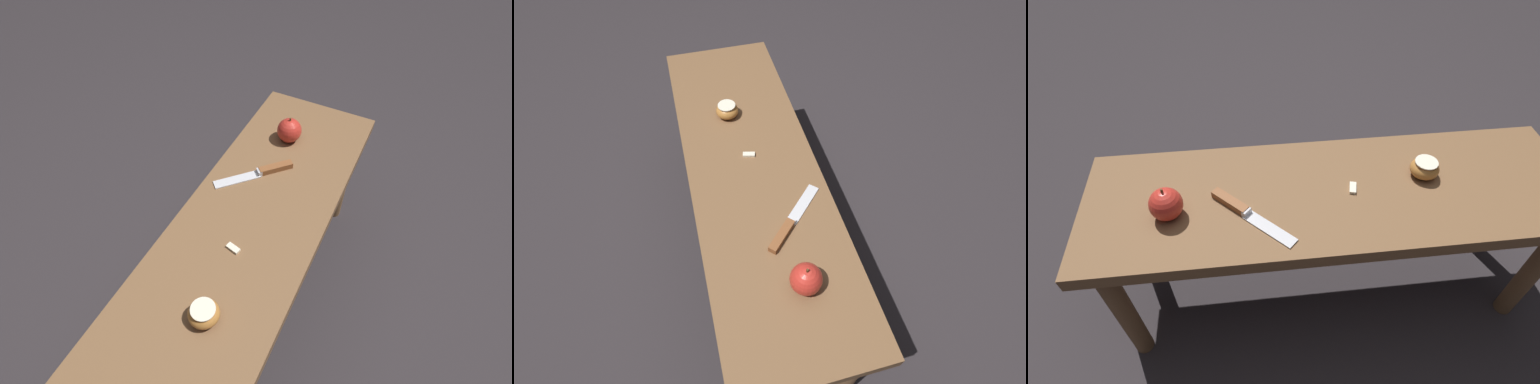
{
  "view_description": "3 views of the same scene",
  "coord_description": "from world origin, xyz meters",
  "views": [
    {
      "loc": [
        0.54,
        0.31,
        1.42
      ],
      "look_at": [
        -0.14,
        -0.02,
        0.53
      ],
      "focal_mm": 28.0,
      "sensor_mm": 36.0,
      "label": 1
    },
    {
      "loc": [
        -0.81,
        0.15,
        1.45
      ],
      "look_at": [
        -0.14,
        -0.02,
        0.53
      ],
      "focal_mm": 28.0,
      "sensor_mm": 36.0,
      "label": 2
    },
    {
      "loc": [
        -0.21,
        -0.7,
        1.26
      ],
      "look_at": [
        -0.14,
        -0.02,
        0.53
      ],
      "focal_mm": 28.0,
      "sensor_mm": 36.0,
      "label": 3
    }
  ],
  "objects": [
    {
      "name": "knife",
      "position": [
        -0.25,
        -0.04,
        0.51
      ],
      "size": [
        0.2,
        0.2,
        0.02
      ],
      "rotation": [
        0.0,
        0.0,
        -0.77
      ],
      "color": "silver",
      "rests_on": "wooden_bench"
    },
    {
      "name": "wooden_bench",
      "position": [
        0.0,
        0.0,
        0.43
      ],
      "size": [
        1.31,
        0.4,
        0.5
      ],
      "color": "brown",
      "rests_on": "ground_plane"
    },
    {
      "name": "ground_plane",
      "position": [
        0.0,
        0.0,
        0.0
      ],
      "size": [
        8.0,
        8.0,
        0.0
      ],
      "primitive_type": "plane",
      "color": "#2D282B"
    },
    {
      "name": "apple_whole",
      "position": [
        -0.42,
        -0.04,
        0.54
      ],
      "size": [
        0.08,
        0.08,
        0.09
      ],
      "color": "red",
      "rests_on": "wooden_bench"
    },
    {
      "name": "apple_cut",
      "position": [
        0.25,
        0.03,
        0.52
      ],
      "size": [
        0.08,
        0.08,
        0.05
      ],
      "color": "#B27233",
      "rests_on": "wooden_bench"
    },
    {
      "name": "apple_slice_near_knife",
      "position": [
        0.05,
        0.0,
        0.5
      ],
      "size": [
        0.03,
        0.04,
        0.01
      ],
      "color": "silver",
      "rests_on": "wooden_bench"
    }
  ]
}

